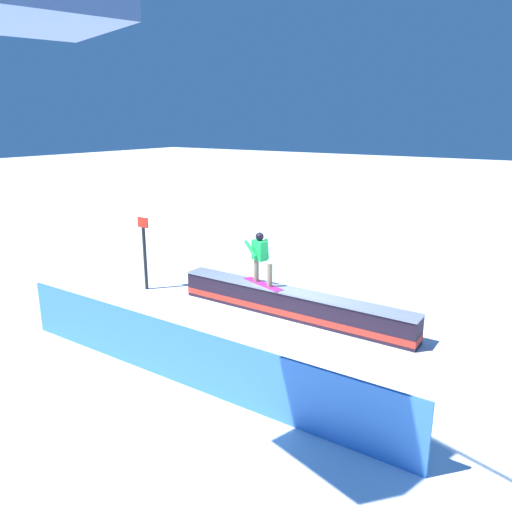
{
  "coord_description": "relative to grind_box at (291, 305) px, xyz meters",
  "views": [
    {
      "loc": [
        -5.97,
        10.61,
        5.0
      ],
      "look_at": [
        0.45,
        1.0,
        1.82
      ],
      "focal_mm": 34.79,
      "sensor_mm": 36.0,
      "label": 1
    }
  ],
  "objects": [
    {
      "name": "safety_fence",
      "position": [
        0.0,
        4.16,
        0.28
      ],
      "size": [
        9.32,
        0.12,
        1.22
      ],
      "primitive_type": "cube",
      "rotation": [
        0.0,
        0.0,
        -0.01
      ],
      "color": "#3A7CDC",
      "rests_on": "ground_plane"
    },
    {
      "name": "trail_marker",
      "position": [
        4.78,
        0.53,
        0.85
      ],
      "size": [
        0.4,
        0.1,
        2.22
      ],
      "color": "#262628",
      "rests_on": "ground_plane"
    },
    {
      "name": "grind_box",
      "position": [
        0.0,
        0.0,
        0.0
      ],
      "size": [
        6.69,
        0.66,
        0.73
      ],
      "color": "black",
      "rests_on": "ground_plane"
    },
    {
      "name": "ground_plane",
      "position": [
        0.0,
        0.0,
        -0.33
      ],
      "size": [
        120.0,
        120.0,
        0.0
      ],
      "primitive_type": "plane",
      "color": "white"
    },
    {
      "name": "snowboarder",
      "position": [
        1.0,
        -0.04,
        1.16
      ],
      "size": [
        1.44,
        0.71,
        1.4
      ],
      "color": "#BF2484",
      "rests_on": "grind_box"
    }
  ]
}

